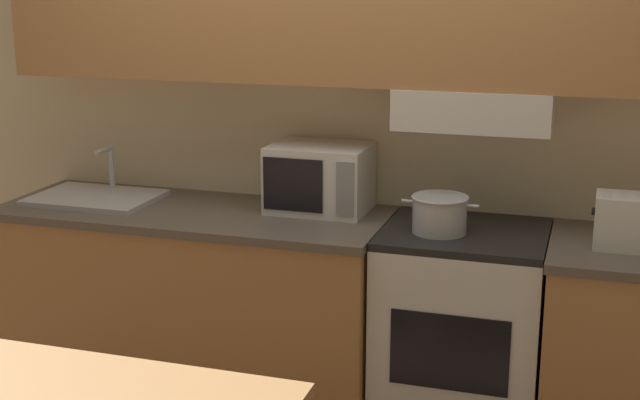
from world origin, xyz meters
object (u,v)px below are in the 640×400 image
(cooking_pot, at_px, (440,213))
(microwave, at_px, (320,178))
(stove_range, at_px, (461,335))
(sink_basin, at_px, (96,197))
(toaster, at_px, (631,222))

(cooking_pot, height_order, microwave, microwave)
(stove_range, height_order, microwave, microwave)
(microwave, height_order, sink_basin, microwave)
(cooking_pot, xyz_separation_m, sink_basin, (-1.55, 0.04, -0.06))
(stove_range, distance_m, sink_basin, 1.70)
(stove_range, relative_size, toaster, 3.32)
(cooking_pot, bearing_deg, sink_basin, 178.61)
(stove_range, distance_m, cooking_pot, 0.53)
(stove_range, distance_m, microwave, 0.88)
(cooking_pot, distance_m, toaster, 0.70)
(microwave, bearing_deg, sink_basin, -171.74)
(sink_basin, bearing_deg, microwave, 8.26)
(stove_range, height_order, cooking_pot, cooking_pot)
(cooking_pot, relative_size, sink_basin, 0.56)
(stove_range, xyz_separation_m, toaster, (0.61, -0.05, 0.55))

